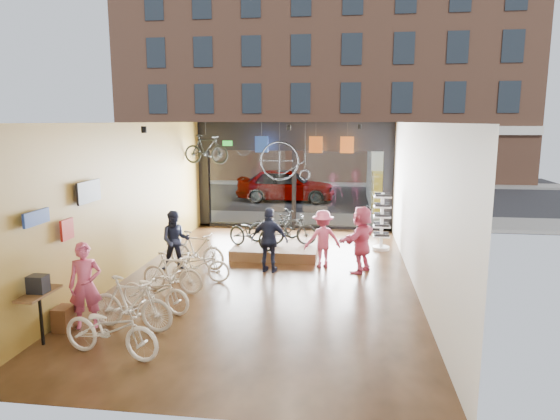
% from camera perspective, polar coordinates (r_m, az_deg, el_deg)
% --- Properties ---
extents(ground_plane, '(7.00, 12.00, 0.04)m').
position_cam_1_polar(ground_plane, '(12.51, -1.34, -7.82)').
color(ground_plane, black).
rests_on(ground_plane, ground).
extents(ceiling, '(7.00, 12.00, 0.04)m').
position_cam_1_polar(ceiling, '(11.90, -1.41, 10.06)').
color(ceiling, black).
rests_on(ceiling, ground).
extents(wall_left, '(0.04, 12.00, 3.80)m').
position_cam_1_polar(wall_left, '(13.07, -16.80, 1.19)').
color(wall_left, olive).
rests_on(wall_left, ground).
extents(wall_right, '(0.04, 12.00, 3.80)m').
position_cam_1_polar(wall_right, '(12.02, 15.43, 0.51)').
color(wall_right, beige).
rests_on(wall_right, ground).
extents(wall_back, '(7.00, 0.04, 3.80)m').
position_cam_1_polar(wall_back, '(6.33, -10.00, -7.80)').
color(wall_back, beige).
rests_on(wall_back, ground).
extents(storefront, '(7.00, 0.26, 3.80)m').
position_cam_1_polar(storefront, '(17.95, 1.63, 3.94)').
color(storefront, black).
rests_on(storefront, ground).
extents(exit_sign, '(0.35, 0.06, 0.18)m').
position_cam_1_polar(exit_sign, '(18.16, -6.01, 7.60)').
color(exit_sign, '#198C26').
rests_on(exit_sign, storefront).
extents(street_road, '(30.00, 18.00, 0.02)m').
position_cam_1_polar(street_road, '(27.09, 3.61, 1.95)').
color(street_road, black).
rests_on(street_road, ground).
extents(sidewalk_near, '(30.00, 2.40, 0.12)m').
position_cam_1_polar(sidewalk_near, '(19.41, 1.97, -1.09)').
color(sidewalk_near, slate).
rests_on(sidewalk_near, ground).
extents(sidewalk_far, '(30.00, 2.00, 0.12)m').
position_cam_1_polar(sidewalk_far, '(31.04, 4.14, 3.11)').
color(sidewalk_far, slate).
rests_on(sidewalk_far, ground).
extents(opposite_building, '(26.00, 5.00, 14.00)m').
position_cam_1_polar(opposite_building, '(33.46, 4.57, 15.52)').
color(opposite_building, brown).
rests_on(opposite_building, ground).
extents(street_car, '(4.69, 1.89, 1.60)m').
position_cam_1_polar(street_car, '(24.12, 0.67, 2.89)').
color(street_car, gray).
rests_on(street_car, street_road).
extents(box_truck, '(2.13, 6.40, 2.52)m').
position_cam_1_polar(box_truck, '(22.99, 12.85, 3.45)').
color(box_truck, silver).
rests_on(box_truck, street_road).
extents(floor_bike_0, '(1.88, 0.96, 0.94)m').
position_cam_1_polar(floor_bike_0, '(8.85, -18.76, -12.76)').
color(floor_bike_0, beige).
rests_on(floor_bike_0, ground_plane).
extents(floor_bike_1, '(1.74, 0.72, 1.02)m').
position_cam_1_polar(floor_bike_1, '(9.78, -16.63, -10.19)').
color(floor_bike_1, beige).
rests_on(floor_bike_1, ground_plane).
extents(floor_bike_2, '(1.71, 0.96, 0.85)m').
position_cam_1_polar(floor_bike_2, '(10.57, -14.10, -9.00)').
color(floor_bike_2, beige).
rests_on(floor_bike_2, ground_plane).
extents(floor_bike_3, '(1.59, 0.73, 0.92)m').
position_cam_1_polar(floor_bike_3, '(11.61, -12.23, -7.00)').
color(floor_bike_3, beige).
rests_on(floor_bike_3, ground_plane).
extents(floor_bike_4, '(1.62, 0.59, 0.84)m').
position_cam_1_polar(floor_bike_4, '(12.25, -9.45, -6.17)').
color(floor_bike_4, beige).
rests_on(floor_bike_4, ground_plane).
extents(floor_bike_5, '(1.72, 0.89, 0.99)m').
position_cam_1_polar(floor_bike_5, '(13.33, -9.51, -4.51)').
color(floor_bike_5, beige).
rests_on(floor_bike_5, ground_plane).
extents(display_platform, '(2.40, 1.80, 0.30)m').
position_cam_1_polar(display_platform, '(14.48, -0.45, -4.61)').
color(display_platform, brown).
rests_on(display_platform, ground_plane).
extents(display_bike_left, '(1.74, 1.37, 0.88)m').
position_cam_1_polar(display_bike_left, '(14.03, -3.25, -2.62)').
color(display_bike_left, black).
rests_on(display_bike_left, display_platform).
extents(display_bike_mid, '(1.57, 0.61, 0.92)m').
position_cam_1_polar(display_bike_mid, '(14.35, 1.18, -2.24)').
color(display_bike_mid, black).
rests_on(display_bike_mid, display_platform).
extents(display_bike_right, '(1.79, 1.42, 0.91)m').
position_cam_1_polar(display_bike_right, '(14.95, -0.54, -1.76)').
color(display_bike_right, black).
rests_on(display_bike_right, display_platform).
extents(customer_0, '(0.70, 0.58, 1.63)m').
position_cam_1_polar(customer_0, '(10.06, -21.35, -8.04)').
color(customer_0, '#CC4C72').
rests_on(customer_0, ground_plane).
extents(customer_1, '(0.90, 0.78, 1.56)m').
position_cam_1_polar(customer_1, '(13.25, -11.86, -3.41)').
color(customer_1, '#161C33').
rests_on(customer_1, ground_plane).
extents(customer_2, '(1.02, 0.53, 1.67)m').
position_cam_1_polar(customer_2, '(12.76, -1.20, -3.47)').
color(customer_2, '#161C33').
rests_on(customer_2, ground_plane).
extents(customer_3, '(1.11, 0.84, 1.53)m').
position_cam_1_polar(customer_3, '(13.24, 4.89, -3.31)').
color(customer_3, '#CC4C72').
rests_on(customer_3, ground_plane).
extents(customer_5, '(1.20, 1.64, 1.72)m').
position_cam_1_polar(customer_5, '(12.92, 9.28, -3.32)').
color(customer_5, '#CC4C72').
rests_on(customer_5, ground_plane).
extents(sunglasses_rack, '(0.62, 0.56, 1.73)m').
position_cam_1_polar(sunglasses_rack, '(15.27, 11.56, -1.29)').
color(sunglasses_rack, white).
rests_on(sunglasses_rack, ground_plane).
extents(wall_merch, '(0.40, 2.40, 2.60)m').
position_cam_1_polar(wall_merch, '(10.10, -24.08, -5.29)').
color(wall_merch, navy).
rests_on(wall_merch, wall_left).
extents(penny_farthing, '(1.60, 0.06, 1.28)m').
position_cam_1_polar(penny_farthing, '(16.43, 0.86, 5.47)').
color(penny_farthing, black).
rests_on(penny_farthing, ceiling).
extents(hung_bike, '(1.64, 0.75, 0.95)m').
position_cam_1_polar(hung_bike, '(16.62, -8.45, 6.88)').
color(hung_bike, black).
rests_on(hung_bike, ceiling).
extents(jersey_left, '(0.45, 0.03, 0.55)m').
position_cam_1_polar(jersey_left, '(17.22, -2.12, 7.51)').
color(jersey_left, '#1E3F99').
rests_on(jersey_left, ceiling).
extents(jersey_mid, '(0.45, 0.03, 0.55)m').
position_cam_1_polar(jersey_mid, '(17.00, 4.11, 7.46)').
color(jersey_mid, '#CC5919').
rests_on(jersey_mid, ceiling).
extents(jersey_right, '(0.45, 0.03, 0.55)m').
position_cam_1_polar(jersey_right, '(16.97, 7.66, 7.39)').
color(jersey_right, '#CC5919').
rests_on(jersey_right, ceiling).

